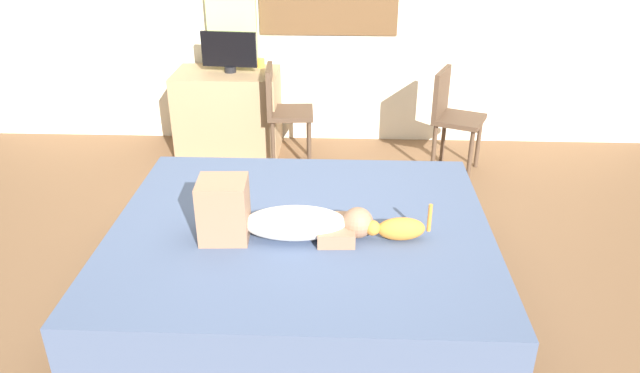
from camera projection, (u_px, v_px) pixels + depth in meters
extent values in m
plane|color=brown|center=(292.00, 298.00, 3.52)|extent=(16.00, 16.00, 0.00)
cube|color=brown|center=(302.00, 283.00, 3.54)|extent=(2.20, 1.91, 0.14)
cube|color=#425170|center=(301.00, 250.00, 3.43)|extent=(2.13, 1.86, 0.32)
ellipsoid|color=silver|center=(295.00, 223.00, 3.22)|extent=(0.57, 0.29, 0.17)
sphere|color=#8C664C|center=(358.00, 223.00, 3.22)|extent=(0.17, 0.17, 0.17)
cube|color=#8C664C|center=(224.00, 209.00, 3.18)|extent=(0.27, 0.25, 0.34)
cube|color=#8C664C|center=(336.00, 230.00, 3.24)|extent=(0.21, 0.29, 0.08)
ellipsoid|color=#C67A2D|center=(401.00, 229.00, 3.20)|extent=(0.27, 0.13, 0.13)
sphere|color=#C67A2D|center=(372.00, 228.00, 3.19)|extent=(0.08, 0.08, 0.08)
cylinder|color=#C67A2D|center=(430.00, 218.00, 3.18)|extent=(0.02, 0.02, 0.16)
cube|color=#997A56|center=(229.00, 112.00, 5.34)|extent=(0.90, 0.56, 0.74)
cylinder|color=black|center=(230.00, 69.00, 5.16)|extent=(0.10, 0.10, 0.05)
cube|color=black|center=(229.00, 49.00, 5.08)|extent=(0.48, 0.07, 0.30)
cylinder|color=gold|center=(260.00, 63.00, 5.30)|extent=(0.08, 0.08, 0.08)
cylinder|color=#4C3828|center=(308.00, 133.00, 5.31)|extent=(0.04, 0.04, 0.44)
cylinder|color=#4C3828|center=(309.00, 146.00, 5.04)|extent=(0.04, 0.04, 0.44)
cylinder|color=#4C3828|center=(274.00, 133.00, 5.30)|extent=(0.04, 0.04, 0.44)
cylinder|color=#4C3828|center=(273.00, 146.00, 5.03)|extent=(0.04, 0.04, 0.44)
cube|color=#4C3828|center=(291.00, 113.00, 5.06)|extent=(0.41, 0.41, 0.04)
cube|color=#4C3828|center=(270.00, 89.00, 4.96)|extent=(0.07, 0.38, 0.38)
cylinder|color=#4C3828|center=(478.00, 143.00, 5.09)|extent=(0.04, 0.04, 0.44)
cylinder|color=#4C3828|center=(470.00, 156.00, 4.84)|extent=(0.04, 0.04, 0.44)
cylinder|color=#4C3828|center=(443.00, 137.00, 5.21)|extent=(0.04, 0.04, 0.44)
cylinder|color=#4C3828|center=(434.00, 150.00, 4.96)|extent=(0.04, 0.04, 0.44)
cube|color=#4C3828|center=(459.00, 119.00, 4.92)|extent=(0.50, 0.50, 0.04)
cube|color=#4C3828|center=(441.00, 92.00, 4.89)|extent=(0.19, 0.37, 0.38)
cube|color=#ADCC75|center=(231.00, 6.00, 5.19)|extent=(0.44, 0.06, 2.51)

